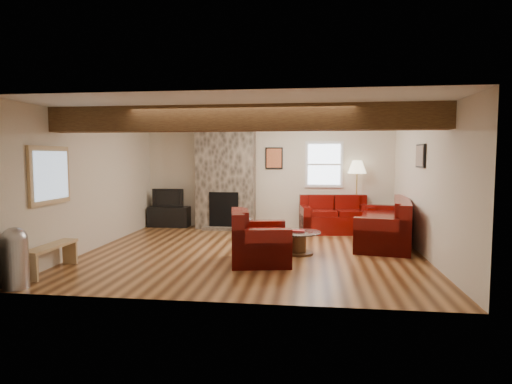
# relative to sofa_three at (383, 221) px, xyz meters

# --- Properties ---
(room) EXTENTS (8.00, 8.00, 8.00)m
(room) POSITION_rel_sofa_three_xyz_m (-2.48, -1.05, 0.80)
(room) COLOR #532E16
(room) RESTS_ON ground
(floor) EXTENTS (6.00, 6.00, 0.00)m
(floor) POSITION_rel_sofa_three_xyz_m (-2.48, -1.05, -0.45)
(floor) COLOR #532E16
(floor) RESTS_ON ground
(oak_beam) EXTENTS (6.00, 0.36, 0.38)m
(oak_beam) POSITION_rel_sofa_three_xyz_m (-2.48, -2.30, 1.86)
(oak_beam) COLOR #341C0F
(oak_beam) RESTS_ON room
(chimney_breast) EXTENTS (1.40, 0.67, 2.50)m
(chimney_breast) POSITION_rel_sofa_three_xyz_m (-3.48, 1.44, 0.77)
(chimney_breast) COLOR #342F28
(chimney_breast) RESTS_ON floor
(back_window) EXTENTS (0.90, 0.08, 1.10)m
(back_window) POSITION_rel_sofa_three_xyz_m (-1.13, 1.66, 1.10)
(back_window) COLOR silver
(back_window) RESTS_ON room
(hatch_window) EXTENTS (0.08, 1.00, 0.90)m
(hatch_window) POSITION_rel_sofa_three_xyz_m (-5.44, -2.55, 1.00)
(hatch_window) COLOR tan
(hatch_window) RESTS_ON room
(ceiling_dome) EXTENTS (0.40, 0.40, 0.18)m
(ceiling_dome) POSITION_rel_sofa_three_xyz_m (-1.58, -0.15, 1.99)
(ceiling_dome) COLOR white
(ceiling_dome) RESTS_ON room
(artwork_back) EXTENTS (0.42, 0.06, 0.52)m
(artwork_back) POSITION_rel_sofa_three_xyz_m (-2.33, 1.66, 1.25)
(artwork_back) COLOR black
(artwork_back) RESTS_ON room
(artwork_right) EXTENTS (0.06, 0.55, 0.42)m
(artwork_right) POSITION_rel_sofa_three_xyz_m (0.48, -0.75, 1.30)
(artwork_right) COLOR black
(artwork_right) RESTS_ON room
(sofa_three) EXTENTS (1.39, 2.48, 0.91)m
(sofa_three) POSITION_rel_sofa_three_xyz_m (0.00, 0.00, 0.00)
(sofa_three) COLOR #410804
(sofa_three) RESTS_ON floor
(loveseat) EXTENTS (1.68, 1.11, 0.84)m
(loveseat) POSITION_rel_sofa_three_xyz_m (-0.87, 1.18, -0.03)
(loveseat) COLOR #410804
(loveseat) RESTS_ON floor
(armchair_red) EXTENTS (1.11, 1.21, 0.86)m
(armchair_red) POSITION_rel_sofa_three_xyz_m (-2.27, -1.80, -0.02)
(armchair_red) COLOR #410804
(armchair_red) RESTS_ON floor
(coffee_table) EXTENTS (0.82, 0.82, 0.43)m
(coffee_table) POSITION_rel_sofa_three_xyz_m (-1.66, -1.11, -0.25)
(coffee_table) COLOR #422915
(coffee_table) RESTS_ON floor
(tv_cabinet) EXTENTS (1.00, 0.40, 0.50)m
(tv_cabinet) POSITION_rel_sofa_three_xyz_m (-4.92, 1.48, -0.20)
(tv_cabinet) COLOR black
(tv_cabinet) RESTS_ON floor
(television) EXTENTS (0.78, 0.10, 0.45)m
(television) POSITION_rel_sofa_three_xyz_m (-4.92, 1.48, 0.27)
(television) COLOR black
(television) RESTS_ON tv_cabinet
(floor_lamp) EXTENTS (0.42, 0.42, 1.65)m
(floor_lamp) POSITION_rel_sofa_three_xyz_m (-0.38, 1.45, 0.95)
(floor_lamp) COLOR tan
(floor_lamp) RESTS_ON floor
(pine_bench) EXTENTS (0.25, 1.09, 0.41)m
(pine_bench) POSITION_rel_sofa_three_xyz_m (-5.31, -2.80, -0.25)
(pine_bench) COLOR tan
(pine_bench) RESTS_ON floor
(pedal_bin) EXTENTS (0.33, 0.33, 0.82)m
(pedal_bin) POSITION_rel_sofa_three_xyz_m (-5.30, -3.60, -0.04)
(pedal_bin) COLOR #ACABB1
(pedal_bin) RESTS_ON floor
(coal_bucket) EXTENTS (0.37, 0.37, 0.35)m
(coal_bucket) POSITION_rel_sofa_three_xyz_m (-2.94, 0.88, -0.28)
(coal_bucket) COLOR slate
(coal_bucket) RESTS_ON floor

